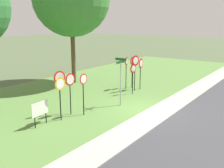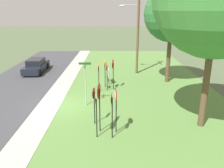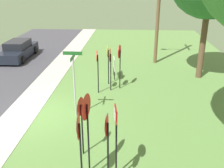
{
  "view_description": "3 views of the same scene",
  "coord_description": "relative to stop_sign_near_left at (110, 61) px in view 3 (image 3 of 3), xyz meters",
  "views": [
    {
      "loc": [
        -13.11,
        -6.96,
        5.19
      ],
      "look_at": [
        0.23,
        2.67,
        1.23
      ],
      "focal_mm": 41.62,
      "sensor_mm": 36.0,
      "label": 1
    },
    {
      "loc": [
        14.73,
        3.62,
        6.34
      ],
      "look_at": [
        -0.47,
        3.56,
        1.43
      ],
      "focal_mm": 37.04,
      "sensor_mm": 36.0,
      "label": 2
    },
    {
      "loc": [
        10.28,
        4.09,
        5.82
      ],
      "look_at": [
        -0.22,
        3.41,
        1.58
      ],
      "focal_mm": 41.78,
      "sensor_mm": 36.0,
      "label": 3
    }
  ],
  "objects": [
    {
      "name": "street_name_post",
      "position": [
        3.02,
        -1.35,
        0.05
      ],
      "size": [
        0.96,
        0.82,
        3.0
      ],
      "rotation": [
        0.0,
        0.0,
        -0.0
      ],
      "color": "#9EA0A8",
      "rests_on": "grass_median"
    },
    {
      "name": "grass_median",
      "position": [
        3.11,
        2.87,
        -1.75
      ],
      "size": [
        44.0,
        12.0,
        0.04
      ],
      "primitive_type": "cube",
      "color": "#567F3D",
      "rests_on": "ground_plane"
    },
    {
      "name": "yield_sign_far_right",
      "position": [
        5.78,
        -0.58,
        -0.11
      ],
      "size": [
        0.64,
        0.15,
        2.2
      ],
      "rotation": [
        0.0,
        0.0,
        -0.18
      ],
      "color": "black",
      "rests_on": "grass_median"
    },
    {
      "name": "stop_sign_far_left",
      "position": [
        -0.33,
        0.49,
        0.1
      ],
      "size": [
        0.72,
        0.16,
        2.51
      ],
      "rotation": [
        0.0,
        0.0,
        -0.18
      ],
      "color": "black",
      "rests_on": "grass_median"
    },
    {
      "name": "stop_sign_far_center",
      "position": [
        0.37,
        -0.65,
        -0.04
      ],
      "size": [
        0.6,
        0.1,
        2.38
      ],
      "rotation": [
        0.0,
        0.0,
        0.06
      ],
      "color": "black",
      "rests_on": "grass_median"
    },
    {
      "name": "notice_board",
      "position": [
        -2.09,
        0.1,
        -0.9
      ],
      "size": [
        1.1,
        0.15,
        1.25
      ],
      "rotation": [
        0.0,
        0.0,
        0.11
      ],
      "color": "black",
      "rests_on": "grass_median"
    },
    {
      "name": "yield_sign_far_left",
      "position": [
        7.34,
        0.43,
        0.09
      ],
      "size": [
        0.64,
        0.11,
        2.47
      ],
      "rotation": [
        0.0,
        0.0,
        -0.06
      ],
      "color": "black",
      "rests_on": "grass_median"
    },
    {
      "name": "yield_sign_near_left",
      "position": [
        7.27,
        -0.36,
        0.08
      ],
      "size": [
        0.77,
        0.12,
        2.43
      ],
      "rotation": [
        0.0,
        0.0,
        0.08
      ],
      "color": "black",
      "rests_on": "grass_median"
    },
    {
      "name": "sidewalk_strip",
      "position": [
        3.11,
        -3.93,
        -1.74
      ],
      "size": [
        44.0,
        1.6,
        0.06
      ],
      "primitive_type": "cube",
      "color": "#ADAA9E",
      "rests_on": "ground_plane"
    },
    {
      "name": "yield_sign_center",
      "position": [
        6.77,
        0.64,
        0.12
      ],
      "size": [
        0.65,
        0.15,
        2.51
      ],
      "rotation": [
        0.0,
        0.0,
        0.19
      ],
      "color": "black",
      "rests_on": "grass_median"
    },
    {
      "name": "ground_plane",
      "position": [
        3.11,
        -3.13,
        -1.77
      ],
      "size": [
        160.0,
        160.0,
        0.0
      ],
      "primitive_type": "plane",
      "color": "#4C5B3D"
    },
    {
      "name": "stop_sign_near_right",
      "position": [
        -0.94,
        -0.2,
        -0.05
      ],
      "size": [
        0.68,
        0.1,
        2.33
      ],
      "rotation": [
        0.0,
        0.0,
        -0.02
      ],
      "color": "black",
      "rests_on": "grass_median"
    },
    {
      "name": "stop_sign_near_left",
      "position": [
        0.0,
        0.0,
        0.0
      ],
      "size": [
        0.7,
        0.09,
        2.39
      ],
      "rotation": [
        0.0,
        0.0,
        -0.02
      ],
      "color": "black",
      "rests_on": "grass_median"
    },
    {
      "name": "parked_hatchback_near",
      "position": [
        -6.05,
        -7.67,
        -1.13
      ],
      "size": [
        4.67,
        1.97,
        1.39
      ],
      "rotation": [
        0.0,
        0.0,
        0.02
      ],
      "color": "black",
      "rests_on": "road_asphalt"
    },
    {
      "name": "yield_sign_near_right",
      "position": [
        6.64,
        -0.24,
        0.32
      ],
      "size": [
        0.8,
        0.17,
        2.72
      ],
      "rotation": [
        0.0,
        0.0,
        -0.18
      ],
      "color": "black",
      "rests_on": "grass_median"
    }
  ]
}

